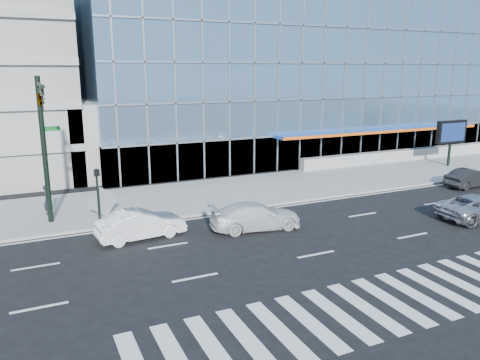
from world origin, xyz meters
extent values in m
plane|color=black|center=(0.00, 0.00, 0.00)|extent=(160.00, 160.00, 0.00)
cube|color=gray|center=(0.00, 8.00, 0.07)|extent=(120.00, 8.00, 0.15)
cube|color=#658AA9|center=(14.00, 26.00, 7.50)|extent=(42.00, 26.00, 15.00)
cube|color=gray|center=(-6.00, 18.00, 3.00)|extent=(6.00, 8.00, 6.00)
cube|color=gray|center=(24.00, 11.60, 0.65)|extent=(30.00, 0.80, 1.00)
cylinder|color=black|center=(-11.00, 6.00, 4.15)|extent=(0.28, 0.28, 8.00)
cylinder|color=black|center=(-11.00, 3.20, 7.75)|extent=(0.18, 5.60, 0.18)
imported|color=black|center=(-11.00, 1.80, 7.15)|extent=(0.18, 0.22, 1.10)
imported|color=black|center=(-11.00, 4.00, 7.15)|extent=(0.48, 2.24, 0.90)
cube|color=#0C591E|center=(-10.55, 6.00, 5.35)|extent=(0.90, 0.05, 0.25)
cylinder|color=black|center=(-8.50, 5.00, 1.65)|extent=(0.12, 0.12, 3.00)
cube|color=black|center=(-8.50, 4.85, 2.95)|extent=(0.30, 0.25, 0.35)
cylinder|color=black|center=(22.00, 8.00, 1.15)|extent=(0.24, 0.24, 2.00)
cube|color=black|center=(22.00, 8.00, 3.15)|extent=(3.20, 0.40, 2.00)
cube|color=#0C193F|center=(22.00, 7.78, 3.15)|extent=(2.80, 0.02, 1.60)
imported|color=silver|center=(11.62, -3.50, 0.72)|extent=(5.32, 2.72, 1.44)
imported|color=silver|center=(-0.94, 0.46, 0.72)|extent=(5.20, 2.68, 1.44)
imported|color=white|center=(-6.94, 1.63, 0.74)|extent=(4.66, 2.05, 1.49)
imported|color=black|center=(17.62, 2.07, 0.69)|extent=(4.21, 1.56, 1.37)
imported|color=black|center=(-11.03, 7.50, 1.03)|extent=(0.65, 0.76, 1.75)
cube|color=#989898|center=(-8.15, 5.60, 1.06)|extent=(1.81, 0.28, 1.81)
camera|label=1|loc=(-11.88, -21.14, 8.46)|focal=35.00mm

